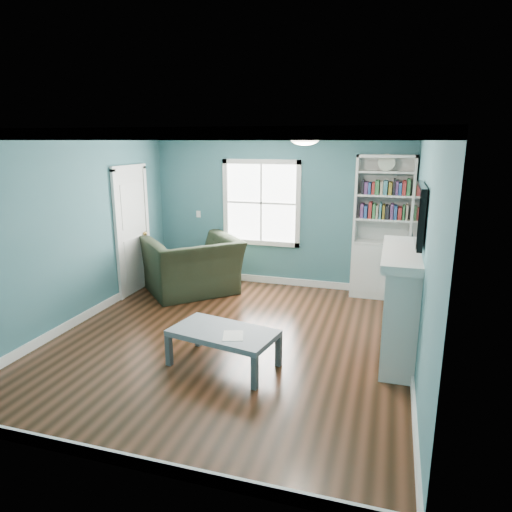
# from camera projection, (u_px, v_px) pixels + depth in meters

# --- Properties ---
(floor) EXTENTS (5.00, 5.00, 0.00)m
(floor) POSITION_uv_depth(u_px,v_px,m) (230.00, 339.00, 5.94)
(floor) COLOR black
(floor) RESTS_ON ground
(room_walls) EXTENTS (5.00, 5.00, 5.00)m
(room_walls) POSITION_uv_depth(u_px,v_px,m) (228.00, 220.00, 5.55)
(room_walls) COLOR #346870
(room_walls) RESTS_ON ground
(trim) EXTENTS (4.50, 5.00, 2.60)m
(trim) POSITION_uv_depth(u_px,v_px,m) (229.00, 247.00, 5.63)
(trim) COLOR white
(trim) RESTS_ON ground
(window) EXTENTS (1.40, 0.06, 1.50)m
(window) POSITION_uv_depth(u_px,v_px,m) (261.00, 203.00, 7.97)
(window) COLOR white
(window) RESTS_ON room_walls
(bookshelf) EXTENTS (0.90, 0.35, 2.31)m
(bookshelf) POSITION_uv_depth(u_px,v_px,m) (381.00, 242.00, 7.35)
(bookshelf) COLOR silver
(bookshelf) RESTS_ON ground
(fireplace) EXTENTS (0.44, 1.58, 1.30)m
(fireplace) POSITION_uv_depth(u_px,v_px,m) (401.00, 304.00, 5.39)
(fireplace) COLOR black
(fireplace) RESTS_ON ground
(tv) EXTENTS (0.06, 1.10, 0.65)m
(tv) POSITION_uv_depth(u_px,v_px,m) (420.00, 214.00, 5.08)
(tv) COLOR black
(tv) RESTS_ON fireplace
(door) EXTENTS (0.12, 0.98, 2.17)m
(door) POSITION_uv_depth(u_px,v_px,m) (132.00, 229.00, 7.59)
(door) COLOR silver
(door) RESTS_ON ground
(ceiling_fixture) EXTENTS (0.38, 0.38, 0.15)m
(ceiling_fixture) POSITION_uv_depth(u_px,v_px,m) (305.00, 137.00, 5.15)
(ceiling_fixture) COLOR white
(ceiling_fixture) RESTS_ON room_walls
(light_switch) EXTENTS (0.08, 0.01, 0.12)m
(light_switch) POSITION_uv_depth(u_px,v_px,m) (198.00, 214.00, 8.37)
(light_switch) COLOR white
(light_switch) RESTS_ON room_walls
(recliner) EXTENTS (1.69, 1.68, 1.26)m
(recliner) POSITION_uv_depth(u_px,v_px,m) (193.00, 257.00, 7.61)
(recliner) COLOR black
(recliner) RESTS_ON ground
(coffee_table) EXTENTS (1.29, 0.86, 0.43)m
(coffee_table) POSITION_uv_depth(u_px,v_px,m) (223.00, 335.00, 5.17)
(coffee_table) COLOR #444D52
(coffee_table) RESTS_ON ground
(paper_sheet) EXTENTS (0.30, 0.33, 0.00)m
(paper_sheet) POSITION_uv_depth(u_px,v_px,m) (233.00, 336.00, 5.02)
(paper_sheet) COLOR white
(paper_sheet) RESTS_ON coffee_table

